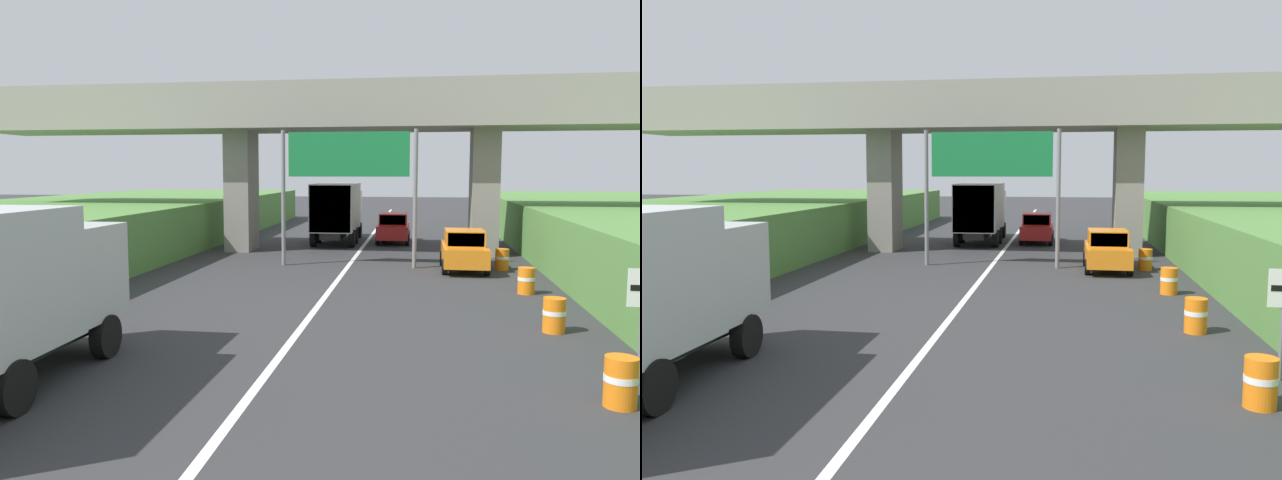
# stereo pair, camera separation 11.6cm
# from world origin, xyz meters

# --- Properties ---
(lane_centre_stripe) EXTENTS (0.20, 85.56, 0.01)m
(lane_centre_stripe) POSITION_xyz_m (0.00, 22.78, 0.00)
(lane_centre_stripe) COLOR white
(lane_centre_stripe) RESTS_ON ground
(overpass_bridge) EXTENTS (40.00, 4.80, 8.40)m
(overpass_bridge) POSITION_xyz_m (0.00, 28.48, 6.41)
(overpass_bridge) COLOR gray
(overpass_bridge) RESTS_ON ground
(overhead_highway_sign) EXTENTS (5.88, 0.18, 5.90)m
(overhead_highway_sign) POSITION_xyz_m (0.00, 23.46, 4.41)
(overhead_highway_sign) COLOR slate
(overhead_highway_sign) RESTS_ON ground
(truck_white) EXTENTS (2.44, 7.30, 3.44)m
(truck_white) POSITION_xyz_m (-1.64, 32.82, 1.93)
(truck_white) COLOR black
(truck_white) RESTS_ON ground
(car_red) EXTENTS (1.86, 4.10, 1.72)m
(car_red) POSITION_xyz_m (1.56, 33.10, 0.86)
(car_red) COLOR red
(car_red) RESTS_ON ground
(car_orange) EXTENTS (1.86, 4.10, 1.72)m
(car_orange) POSITION_xyz_m (4.90, 23.14, 0.86)
(car_orange) COLOR orange
(car_orange) RESTS_ON ground
(construction_barrel_0) EXTENTS (0.57, 0.57, 0.90)m
(construction_barrel_0) POSITION_xyz_m (6.57, 7.80, 0.46)
(construction_barrel_0) COLOR orange
(construction_barrel_0) RESTS_ON ground
(construction_barrel_1) EXTENTS (0.57, 0.57, 0.90)m
(construction_barrel_1) POSITION_xyz_m (6.50, 13.03, 0.46)
(construction_barrel_1) COLOR orange
(construction_barrel_1) RESTS_ON ground
(construction_barrel_2) EXTENTS (0.57, 0.57, 0.90)m
(construction_barrel_2) POSITION_xyz_m (6.64, 18.26, 0.46)
(construction_barrel_2) COLOR orange
(construction_barrel_2) RESTS_ON ground
(construction_barrel_3) EXTENTS (0.57, 0.57, 0.90)m
(construction_barrel_3) POSITION_xyz_m (6.49, 23.48, 0.46)
(construction_barrel_3) COLOR orange
(construction_barrel_3) RESTS_ON ground
(construction_barrel_4) EXTENTS (0.57, 0.57, 0.90)m
(construction_barrel_4) POSITION_xyz_m (6.46, 28.71, 0.46)
(construction_barrel_4) COLOR orange
(construction_barrel_4) RESTS_ON ground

